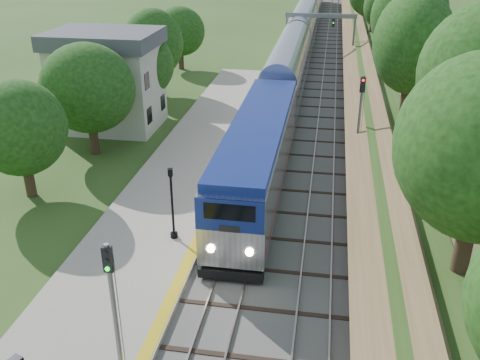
% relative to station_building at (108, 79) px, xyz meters
% --- Properties ---
extents(trackbed, '(9.50, 170.00, 0.28)m').
position_rel_station_building_xyz_m(trackbed, '(16.00, 30.00, -4.02)').
color(trackbed, '#4C4944').
rests_on(trackbed, ground).
extents(platform, '(6.40, 68.00, 0.38)m').
position_rel_station_building_xyz_m(platform, '(8.80, -14.00, -3.90)').
color(platform, gray).
rests_on(platform, ground).
extents(yellow_stripe, '(0.55, 68.00, 0.01)m').
position_rel_station_building_xyz_m(yellow_stripe, '(11.65, -14.00, -3.70)').
color(yellow_stripe, gold).
rests_on(yellow_stripe, platform).
extents(embankment, '(10.64, 170.00, 11.70)m').
position_rel_station_building_xyz_m(embankment, '(24.35, 30.00, -2.14)').
color(embankment, brown).
rests_on(embankment, ground).
extents(station_building, '(8.60, 6.60, 8.00)m').
position_rel_station_building_xyz_m(station_building, '(0.00, 0.00, 0.00)').
color(station_building, beige).
rests_on(station_building, ground).
extents(signal_gantry, '(8.40, 0.38, 6.20)m').
position_rel_station_building_xyz_m(signal_gantry, '(16.47, 24.99, 0.73)').
color(signal_gantry, slate).
rests_on(signal_gantry, ground).
extents(trees_behind_platform, '(7.82, 53.32, 7.21)m').
position_rel_station_building_xyz_m(trees_behind_platform, '(2.83, -9.33, 0.44)').
color(trees_behind_platform, '#332316').
rests_on(trees_behind_platform, ground).
extents(train, '(3.23, 107.23, 4.75)m').
position_rel_station_building_xyz_m(train, '(14.00, 32.23, -1.67)').
color(train, black).
rests_on(train, trackbed).
extents(lamppost_far, '(0.40, 0.40, 4.02)m').
position_rel_station_building_xyz_m(lamppost_far, '(10.36, -17.14, -1.91)').
color(lamppost_far, black).
rests_on(lamppost_far, platform).
extents(signal_platform, '(0.33, 0.26, 5.64)m').
position_rel_station_building_xyz_m(signal_platform, '(11.10, -26.78, -0.24)').
color(signal_platform, slate).
rests_on(signal_platform, platform).
extents(signal_farside, '(0.35, 0.28, 6.39)m').
position_rel_station_building_xyz_m(signal_farside, '(20.20, -4.94, -0.07)').
color(signal_farside, slate).
rests_on(signal_farside, ground).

